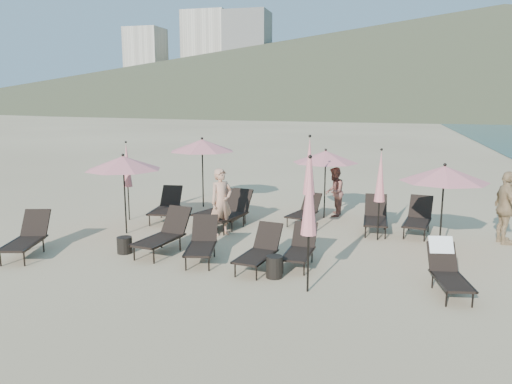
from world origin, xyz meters
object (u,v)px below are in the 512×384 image
(lounger_12, at_px, (234,212))
(beachgoer_b, at_px, (334,192))
(lounger_4, at_px, (300,248))
(side_table_1, at_px, (274,267))
(umbrella_open_0, at_px, (123,163))
(lounger_9, at_px, (305,210))
(lounger_6, at_px, (166,206))
(lounger_2, at_px, (202,242))
(lounger_7, at_px, (217,208))
(lounger_5, at_px, (447,269))
(umbrella_closed_0, at_px, (309,198))
(lounger_0, at_px, (27,237))
(beachgoer_c, at_px, (506,208))
(lounger_1, at_px, (164,233))
(beachgoer_a, at_px, (221,202))
(side_table_0, at_px, (125,245))
(lounger_8, at_px, (230,211))
(lounger_10, at_px, (376,216))
(umbrella_closed_2, at_px, (127,165))
(lounger_3, at_px, (260,250))
(umbrella_open_1, at_px, (444,174))
(umbrella_open_2, at_px, (202,145))
(umbrella_open_3, at_px, (326,157))
(umbrella_closed_3, at_px, (309,167))
(umbrella_closed_1, at_px, (380,177))

(lounger_12, height_order, beachgoer_b, beachgoer_b)
(lounger_4, bearing_deg, side_table_1, -109.08)
(side_table_1, bearing_deg, umbrella_open_0, 153.58)
(lounger_9, height_order, lounger_12, lounger_12)
(lounger_12, distance_m, umbrella_open_0, 3.53)
(lounger_6, bearing_deg, lounger_2, -60.84)
(lounger_7, distance_m, umbrella_open_0, 3.19)
(lounger_5, bearing_deg, umbrella_closed_0, -175.22)
(lounger_0, xyz_separation_m, beachgoer_c, (11.39, 4.08, 0.49))
(lounger_5, height_order, lounger_7, lounger_7)
(lounger_2, xyz_separation_m, beachgoer_b, (2.51, 5.36, 0.36))
(lounger_1, relative_size, lounger_9, 1.17)
(lounger_5, height_order, beachgoer_a, beachgoer_a)
(lounger_4, distance_m, side_table_0, 4.35)
(lounger_8, relative_size, lounger_10, 1.14)
(lounger_5, xyz_separation_m, umbrella_closed_2, (-9.02, 3.75, 1.27))
(umbrella_open_0, bearing_deg, lounger_1, -36.90)
(lounger_6, height_order, lounger_7, lounger_6)
(lounger_3, xyz_separation_m, lounger_7, (-2.33, 3.80, 0.03))
(lounger_1, distance_m, lounger_5, 6.55)
(umbrella_open_1, relative_size, umbrella_closed_2, 0.90)
(lounger_1, distance_m, umbrella_closed_2, 4.00)
(lounger_5, distance_m, umbrella_open_2, 9.84)
(lounger_7, height_order, beachgoer_b, beachgoer_b)
(umbrella_open_3, bearing_deg, lounger_1, -125.81)
(beachgoer_a, bearing_deg, umbrella_open_2, 69.78)
(beachgoer_a, height_order, beachgoer_b, beachgoer_a)
(lounger_3, xyz_separation_m, lounger_6, (-3.96, 3.66, 0.04))
(lounger_2, height_order, umbrella_open_2, umbrella_open_2)
(umbrella_open_3, distance_m, umbrella_closed_3, 2.40)
(lounger_8, bearing_deg, umbrella_open_2, 138.53)
(umbrella_closed_1, bearing_deg, umbrella_open_3, 128.14)
(umbrella_open_1, relative_size, umbrella_open_2, 0.91)
(lounger_1, relative_size, umbrella_open_3, 0.84)
(beachgoer_a, bearing_deg, side_table_1, -102.71)
(beachgoer_c, bearing_deg, lounger_12, 77.55)
(lounger_3, relative_size, side_table_1, 3.52)
(lounger_3, bearing_deg, umbrella_closed_3, 85.81)
(umbrella_open_2, xyz_separation_m, beachgoer_b, (4.61, -0.23, -1.37))
(umbrella_open_0, bearing_deg, lounger_5, -15.34)
(lounger_7, bearing_deg, umbrella_open_1, 4.13)
(lounger_10, height_order, umbrella_closed_0, umbrella_closed_0)
(beachgoer_a, bearing_deg, umbrella_closed_3, -41.44)
(lounger_6, relative_size, umbrella_closed_1, 0.72)
(umbrella_open_2, bearing_deg, umbrella_closed_0, -55.13)
(umbrella_open_3, bearing_deg, side_table_0, -130.73)
(umbrella_open_3, height_order, beachgoer_b, umbrella_open_3)
(umbrella_open_3, relative_size, beachgoer_b, 1.40)
(side_table_1, bearing_deg, lounger_5, 2.14)
(lounger_12, height_order, side_table_0, lounger_12)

